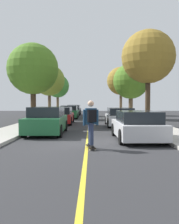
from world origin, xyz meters
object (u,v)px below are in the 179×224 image
street_tree_right_near (131,81)px  street_tree_right_far (121,81)px  parked_car_left_farthest (74,110)px  street_tree_right_nearest (148,57)px  parked_car_left_nearest (47,121)px  parked_car_right_near (120,117)px  skateboarder (91,120)px  street_tree_left_nearest (33,69)px  street_tree_left_near (49,81)px  parked_car_left_near (61,116)px  parked_car_left_far (69,112)px  parked_car_right_nearest (137,126)px  street_tree_left_far (58,86)px  skateboard (91,147)px

street_tree_right_near → street_tree_right_far: (0.00, 8.32, 0.77)m
parked_car_left_farthest → street_tree_right_near: 11.01m
street_tree_right_nearest → street_tree_right_near: (-0.00, 7.45, -1.06)m
parked_car_left_nearest → street_tree_right_nearest: bearing=32.9°
parked_car_right_near → skateboarder: bearing=-103.4°
street_tree_left_nearest → street_tree_right_far: bearing=60.7°
street_tree_left_near → street_tree_right_near: 8.39m
parked_car_left_near → street_tree_left_near: size_ratio=0.77×
parked_car_right_near → street_tree_left_nearest: street_tree_left_nearest is taller
parked_car_left_far → skateboarder: (2.42, -17.67, 0.38)m
skateboarder → street_tree_right_nearest: bearing=64.5°
parked_car_left_farthest → parked_car_right_nearest: parked_car_left_farthest is taller
parked_car_left_near → street_tree_left_far: street_tree_left_far is taller
parked_car_left_nearest → street_tree_right_far: 21.32m
parked_car_right_nearest → street_tree_right_near: (1.94, 13.73, 3.21)m
street_tree_right_nearest → parked_car_left_farthest: bearing=112.2°
parked_car_left_near → skateboard: size_ratio=4.84×
street_tree_left_nearest → parked_car_left_nearest: bearing=-68.8°
parked_car_left_nearest → skateboarder: (2.42, -4.29, 0.33)m
parked_car_left_far → street_tree_right_near: street_tree_right_near is taller
parked_car_left_near → street_tree_left_nearest: 4.19m
parked_car_left_far → street_tree_right_far: (6.45, 6.56, 3.97)m
street_tree_left_nearest → street_tree_right_near: street_tree_left_nearest is taller
parked_car_left_nearest → parked_car_right_near: size_ratio=0.96×
parked_car_left_nearest → parked_car_left_farthest: (0.00, 19.96, -0.03)m
parked_car_left_nearest → street_tree_right_nearest: (6.45, 4.17, 4.21)m
parked_car_right_nearest → skateboard: bearing=-134.4°
parked_car_left_nearest → street_tree_left_far: bearing=96.1°
parked_car_left_far → street_tree_right_near: 7.41m
street_tree_right_near → parked_car_right_near: bearing=-105.2°
parked_car_left_near → street_tree_left_far: (-1.94, 11.91, 3.15)m
street_tree_right_nearest → street_tree_left_far: bearing=121.1°
parked_car_left_far → skateboarder: 17.84m
parked_car_left_far → street_tree_left_near: (-1.94, -1.41, 3.32)m
skateboard → street_tree_right_near: bearing=75.7°
parked_car_left_nearest → street_tree_left_far: (-1.94, 18.06, 3.09)m
parked_car_right_near → street_tree_left_nearest: bearing=175.5°
street_tree_right_near → parked_car_right_nearest: bearing=-98.0°
street_tree_right_far → parked_car_left_far: bearing=-134.5°
parked_car_left_nearest → parked_car_right_near: (4.51, 4.50, -0.06)m
street_tree_left_far → street_tree_right_far: 8.63m
street_tree_left_near → skateboarder: 17.09m
parked_car_right_nearest → skateboarder: bearing=-133.8°
parked_car_left_far → parked_car_left_near: bearing=-90.0°
street_tree_left_nearest → street_tree_left_far: (0.00, 13.06, -0.39)m
skateboard → skateboarder: skateboarder is taller
parked_car_left_nearest → street_tree_right_near: size_ratio=0.74×
parked_car_right_near → street_tree_left_far: size_ratio=0.82×
parked_car_left_far → street_tree_right_nearest: street_tree_right_nearest is taller
street_tree_left_nearest → street_tree_right_near: (8.39, 6.62, -0.34)m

